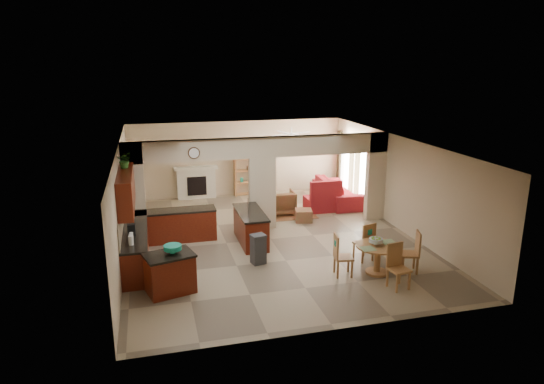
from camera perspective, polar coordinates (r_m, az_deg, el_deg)
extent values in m
plane|color=gray|center=(13.98, -0.18, -5.56)|extent=(10.00, 10.00, 0.00)
plane|color=white|center=(13.25, -0.19, 5.84)|extent=(10.00, 10.00, 0.00)
plane|color=#CBB794|center=(18.31, -4.05, 3.98)|extent=(8.00, 0.00, 8.00)
plane|color=#CBB794|center=(9.05, 7.72, -8.12)|extent=(8.00, 0.00, 8.00)
plane|color=#CBB794|center=(13.18, -17.29, -1.16)|extent=(0.00, 10.00, 10.00)
plane|color=#CBB794|center=(15.01, 14.79, 0.99)|extent=(0.00, 10.00, 10.00)
cube|color=#CBB794|center=(14.13, -15.92, 0.03)|extent=(0.60, 0.25, 2.80)
cube|color=#CBB794|center=(14.56, -1.15, -0.15)|extent=(0.80, 0.25, 2.20)
cube|color=#CBB794|center=(15.73, 12.08, 1.80)|extent=(0.60, 0.25, 2.80)
cube|color=#CBB794|center=(14.25, -1.18, 5.28)|extent=(8.00, 0.25, 0.60)
cube|color=#450B08|center=(12.71, -15.74, -6.26)|extent=(0.60, 3.20, 0.86)
cube|color=black|center=(12.56, -15.88, -4.33)|extent=(0.62, 3.22, 0.05)
cube|color=tan|center=(12.47, -17.27, -3.04)|extent=(0.02, 3.20, 0.55)
cube|color=#450B08|center=(14.01, -11.16, -3.95)|extent=(2.20, 0.60, 0.86)
cube|color=black|center=(13.87, -11.25, -2.17)|extent=(2.22, 0.62, 0.05)
cube|color=#450B08|center=(12.27, -16.79, 0.20)|extent=(0.35, 2.40, 0.90)
cube|color=#450B08|center=(13.61, -2.53, -4.23)|extent=(0.65, 1.80, 0.86)
cube|color=black|center=(13.47, -2.55, -2.41)|extent=(0.70, 1.85, 0.05)
cube|color=silver|center=(12.84, -1.74, -5.50)|extent=(0.58, 0.04, 0.70)
cylinder|color=#472C17|center=(13.80, -9.17, 4.55)|extent=(0.34, 0.03, 0.34)
cube|color=brown|center=(16.19, 2.11, -2.61)|extent=(1.60, 1.30, 0.01)
cube|color=beige|center=(18.13, -8.89, 0.96)|extent=(1.40, 0.28, 1.10)
cube|color=black|center=(18.00, -8.83, 0.70)|extent=(0.70, 0.04, 0.70)
cube|color=beige|center=(17.97, -8.96, 2.80)|extent=(1.60, 0.35, 0.10)
cube|color=#9F6036|center=(18.30, -2.84, 2.39)|extent=(1.00, 0.32, 1.80)
cube|color=white|center=(17.02, 10.94, 2.19)|extent=(0.02, 0.90, 1.90)
cube|color=white|center=(18.54, 8.72, 3.35)|extent=(0.02, 0.90, 1.90)
cube|color=white|center=(17.81, 9.76, 2.32)|extent=(0.02, 0.70, 2.10)
cube|color=#3D1E18|center=(16.48, 11.69, 1.72)|extent=(0.10, 0.28, 2.30)
cube|color=#3D1E18|center=(17.54, 9.99, 2.61)|extent=(0.10, 0.28, 2.30)
cube|color=#3D1E18|center=(17.98, 9.34, 2.96)|extent=(0.10, 0.28, 2.30)
cube|color=#3D1E18|center=(19.06, 7.90, 3.71)|extent=(0.10, 0.28, 2.30)
cylinder|color=white|center=(16.54, 2.31, 6.87)|extent=(1.00, 1.00, 0.10)
cube|color=#450B08|center=(11.02, -11.91, -9.44)|extent=(1.14, 0.93, 0.85)
cube|color=black|center=(10.84, -12.04, -7.27)|extent=(1.20, 0.99, 0.05)
cylinder|color=#159177|center=(10.84, -11.60, -6.60)|extent=(0.39, 0.39, 0.18)
cube|color=#303033|center=(12.26, -1.63, -6.86)|extent=(0.39, 0.35, 0.71)
cylinder|color=#9F6036|center=(11.85, 12.38, -6.23)|extent=(1.05, 1.05, 0.04)
cylinder|color=#9F6036|center=(11.98, 12.29, -7.74)|extent=(0.15, 0.15, 0.68)
cylinder|color=#9F6036|center=(12.11, 12.20, -9.19)|extent=(0.54, 0.54, 0.06)
cylinder|color=#6EA523|center=(11.84, 12.13, -5.67)|extent=(0.34, 0.34, 0.18)
imported|color=maroon|center=(17.65, 7.76, 0.13)|extent=(2.82, 1.18, 0.81)
cube|color=maroon|center=(16.69, 5.89, -1.36)|extent=(1.10, 0.90, 0.44)
imported|color=maroon|center=(16.15, 1.16, -1.21)|extent=(0.87, 0.90, 0.78)
cube|color=maroon|center=(15.47, 3.73, -2.77)|extent=(0.62, 0.62, 0.38)
imported|color=#215416|center=(12.58, -16.95, 3.63)|extent=(0.38, 0.33, 0.41)
cube|color=#9F6036|center=(12.65, 10.72, -5.95)|extent=(0.52, 0.52, 0.05)
cube|color=#9F6036|center=(12.95, 10.75, -6.53)|extent=(0.04, 0.04, 0.44)
cube|color=#9F6036|center=(12.74, 9.59, -6.84)|extent=(0.04, 0.04, 0.44)
cube|color=#9F6036|center=(12.72, 11.76, -7.00)|extent=(0.04, 0.04, 0.44)
cube|color=#9F6036|center=(12.51, 10.60, -7.33)|extent=(0.04, 0.04, 0.44)
cube|color=#9F6036|center=(12.41, 11.37, -4.92)|extent=(0.41, 0.16, 0.55)
cube|color=#159177|center=(12.37, 11.47, -4.65)|extent=(0.14, 0.05, 0.14)
cube|color=#9F6036|center=(12.22, 15.83, -7.05)|extent=(0.53, 0.53, 0.05)
cube|color=#9F6036|center=(12.43, 14.82, -7.75)|extent=(0.04, 0.04, 0.44)
cube|color=#9F6036|center=(12.12, 15.13, -8.37)|extent=(0.04, 0.04, 0.44)
cube|color=#9F6036|center=(12.50, 16.36, -7.72)|extent=(0.04, 0.04, 0.44)
cube|color=#9F6036|center=(12.20, 16.71, -8.34)|extent=(0.04, 0.04, 0.44)
cube|color=#9F6036|center=(12.16, 16.81, -5.73)|extent=(0.17, 0.41, 0.55)
cube|color=#159177|center=(12.14, 16.95, -5.42)|extent=(0.05, 0.14, 0.14)
cube|color=#9F6036|center=(11.31, 14.71, -8.83)|extent=(0.48, 0.48, 0.05)
cube|color=#9F6036|center=(11.18, 14.49, -10.39)|extent=(0.04, 0.04, 0.44)
cube|color=#9F6036|center=(11.38, 15.85, -10.02)|extent=(0.04, 0.04, 0.44)
cube|color=#9F6036|center=(11.42, 13.42, -9.76)|extent=(0.04, 0.04, 0.44)
cube|color=#9F6036|center=(11.62, 14.78, -9.41)|extent=(0.04, 0.04, 0.44)
cube|color=#9F6036|center=(11.32, 14.22, -7.11)|extent=(0.42, 0.11, 0.55)
cube|color=#159177|center=(11.32, 14.16, -6.74)|extent=(0.14, 0.03, 0.14)
cube|color=#9F6036|center=(11.70, 8.41, -7.64)|extent=(0.48, 0.48, 0.05)
cube|color=#9F6036|center=(11.68, 9.38, -8.95)|extent=(0.04, 0.04, 0.44)
cube|color=#9F6036|center=(11.98, 8.96, -8.29)|extent=(0.04, 0.04, 0.44)
cube|color=#9F6036|center=(11.60, 7.74, -9.06)|extent=(0.04, 0.04, 0.44)
cube|color=#9F6036|center=(11.90, 7.36, -8.39)|extent=(0.04, 0.04, 0.44)
cube|color=#9F6036|center=(11.54, 7.54, -6.32)|extent=(0.10, 0.42, 0.55)
cube|color=#159177|center=(11.51, 7.43, -6.00)|extent=(0.03, 0.14, 0.14)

